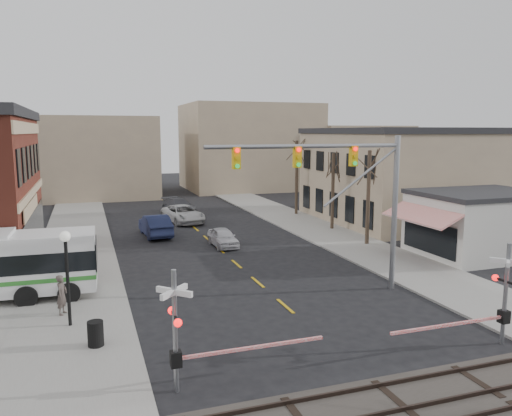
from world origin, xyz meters
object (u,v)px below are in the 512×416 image
Objects in this scene: traffic_signal_mast at (348,182)px; street_lamp at (66,258)px; rr_crossing_west at (189,331)px; pedestrian_near at (62,295)px; trash_bin at (96,334)px; car_a at (223,237)px; rr_crossing_east at (497,296)px; pedestrian_far at (39,278)px; car_b at (155,225)px; car_c at (183,214)px; car_d at (179,206)px.

street_lamp is (-13.12, -0.20, -2.72)m from traffic_signal_mast.
rr_crossing_west is at bearing -143.89° from traffic_signal_mast.
traffic_signal_mast is 14.32m from pedestrian_near.
trash_bin is at bearing -167.57° from traffic_signal_mast.
rr_crossing_east is at bearing -76.03° from car_a.
rr_crossing_east is 21.06m from pedestrian_far.
rr_crossing_west is at bearing -56.33° from trash_bin.
car_b reaches higher than pedestrian_far.
traffic_signal_mast is 23.61m from car_c.
car_a is (10.06, 12.53, -2.37)m from street_lamp.
rr_crossing_east is at bearing -2.44° from rr_crossing_west.
car_b is (5.95, 17.73, -2.17)m from street_lamp.
street_lamp is at bearing -121.88° from car_c.
car_a is 6.63m from car_b.
car_d is (-0.35, 15.60, 0.08)m from car_a.
rr_crossing_west is 1.44× the size of car_a.
rr_crossing_west is at bearing 177.56° from rr_crossing_east.
car_c is (-6.40, 30.07, -1.19)m from rr_crossing_east.
street_lamp is 0.72× the size of car_c.
pedestrian_near is 3.83m from pedestrian_far.
pedestrian_near reaches higher than car_b.
car_c is at bearing -2.09° from pedestrian_near.
trash_bin is at bearing -117.96° from car_c.
car_a is 2.56× the size of pedestrian_far.
car_c reaches higher than car_d.
rr_crossing_east is 0.99× the size of car_c.
rr_crossing_west is 3.12× the size of pedestrian_near.
pedestrian_near reaches higher than car_c.
pedestrian_near is at bearing 65.09° from car_b.
car_a is at bearing -21.53° from pedestrian_near.
car_b is at bearing 71.44° from street_lamp.
car_d is (-3.41, 27.94, -5.00)m from traffic_signal_mast.
pedestrian_far is at bearing 114.29° from rr_crossing_west.
traffic_signal_mast is 5.65× the size of pedestrian_near.
rr_crossing_west is 7.70m from street_lamp.
pedestrian_far reaches higher than car_c.
rr_crossing_west is (-9.37, -6.83, -3.78)m from traffic_signal_mast.
rr_crossing_west reaches higher than car_c.
car_c is 23.45m from pedestrian_near.
car_d is at bearing 89.69° from car_a.
street_lamp is 3.61m from trash_bin.
trash_bin is 4.20m from pedestrian_near.
trash_bin is (0.98, -2.48, -2.43)m from street_lamp.
traffic_signal_mast reaches higher than pedestrian_far.
traffic_signal_mast is at bearing 108.29° from rr_crossing_east.
traffic_signal_mast is 8.60m from rr_crossing_east.
traffic_signal_mast is 28.58m from car_d.
traffic_signal_mast is at bearing 36.11° from rr_crossing_west.
rr_crossing_east is (2.42, -7.34, -3.78)m from traffic_signal_mast.
car_b is (-4.11, 5.20, 0.20)m from car_a.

